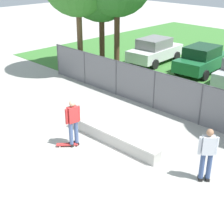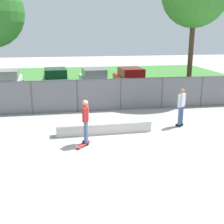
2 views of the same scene
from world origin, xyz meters
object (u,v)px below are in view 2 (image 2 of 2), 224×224
skateboarder (86,120)px  car_silver (94,79)px  car_green (56,79)px  car_red (130,79)px  concrete_ledge (104,128)px  bystander (181,106)px  skateboard (83,145)px  car_white (8,81)px

skateboarder → car_silver: 10.77m
car_green → car_red: (5.67, -0.59, 0.00)m
car_green → car_red: size_ratio=1.00×
concrete_ledge → car_red: size_ratio=0.99×
car_green → car_red: 5.70m
car_red → bystander: 9.08m
skateboard → car_silver: 11.03m
skateboard → car_red: 11.70m
car_green → car_silver: same height
skateboarder → car_green: size_ratio=0.42×
car_white → car_silver: bearing=-2.0°
car_white → car_red: size_ratio=1.00×
car_green → car_silver: size_ratio=1.00×
car_green → bystander: bystander is taller
car_silver → concrete_ledge: bearing=-93.2°
skateboarder → car_silver: size_ratio=0.42×
concrete_ledge → car_silver: 9.56m
skateboard → car_silver: car_silver is taller
concrete_ledge → skateboard: concrete_ledge is taller
car_silver → bystander: (3.16, -9.15, 0.17)m
concrete_ledge → car_white: (-5.75, 9.75, 0.59)m
concrete_ledge → car_green: bearing=103.0°
car_silver → bystander: bearing=-70.9°
skateboarder → car_red: (4.24, 10.60, -0.17)m
skateboard → car_green: bearing=96.4°
concrete_ledge → car_white: size_ratio=0.99×
skateboarder → car_red: size_ratio=0.42×
skateboard → car_red: bearing=68.0°
skateboard → bystander: size_ratio=0.40×
car_white → car_green: size_ratio=1.00×
car_red → car_silver: bearing=178.6°
concrete_ledge → car_green: 10.33m
concrete_ledge → car_silver: (0.54, 9.53, 0.59)m
skateboard → car_white: 12.10m
skateboard → car_green: 11.51m
skateboard → car_white: bearing=113.0°
car_red → skateboarder: bearing=-111.8°
concrete_ledge → bystander: size_ratio=2.34×
skateboarder → car_green: (-1.42, 11.19, -0.17)m
concrete_ledge → car_red: bearing=70.5°
car_green → skateboarder: bearing=-82.7°
skateboard → bystander: 5.13m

